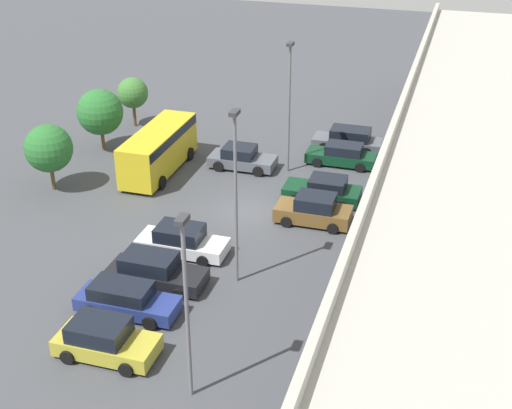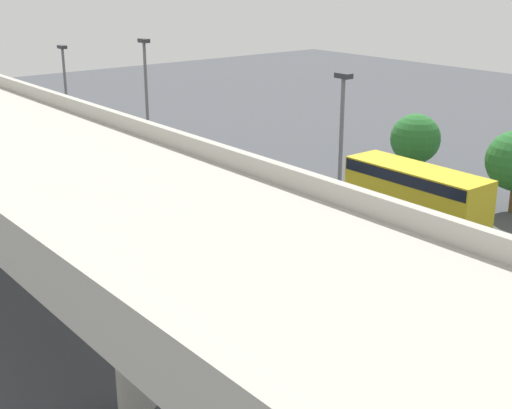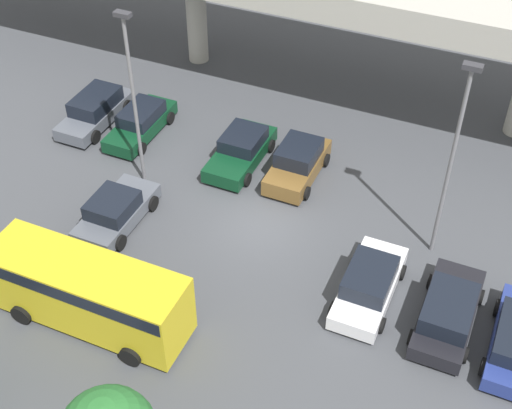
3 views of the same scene
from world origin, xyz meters
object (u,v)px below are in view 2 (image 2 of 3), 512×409
at_px(parked_car_2, 378,243).
at_px(lamp_post_mid_lot, 340,164).
at_px(parked_car_7, 174,164).
at_px(parked_car_8, 143,155).
at_px(parked_car_6, 194,173).
at_px(shuttle_bus, 416,190).
at_px(lamp_post_near_aisle, 147,111).
at_px(parked_car_1, 313,302).
at_px(parked_car_3, 224,255).
at_px(tree_front_right, 415,139).
at_px(parked_car_5, 223,186).
at_px(parked_car_0, 368,327).
at_px(traffic_cone, 221,176).
at_px(parked_car_4, 186,235).
at_px(lamp_post_by_overpass, 67,100).

xyz_separation_m(parked_car_2, lamp_post_mid_lot, (-0.43, 3.06, 4.28)).
height_order(parked_car_7, parked_car_8, parked_car_8).
distance_m(parked_car_6, shuttle_bus, 13.45).
relative_size(parked_car_2, lamp_post_near_aisle, 0.49).
relative_size(parked_car_1, parked_car_3, 1.01).
bearing_deg(tree_front_right, parked_car_5, 65.59).
bearing_deg(parked_car_0, traffic_cone, 67.99).
bearing_deg(parked_car_1, parked_car_8, 75.43).
height_order(shuttle_bus, lamp_post_mid_lot, lamp_post_mid_lot).
bearing_deg(parked_car_3, parked_car_6, 61.89).
height_order(lamp_post_near_aisle, tree_front_right, lamp_post_near_aisle).
xyz_separation_m(parked_car_1, parked_car_2, (2.48, -6.27, 0.01)).
relative_size(parked_car_1, shuttle_bus, 0.60).
xyz_separation_m(lamp_post_mid_lot, tree_front_right, (6.96, -13.32, -2.22)).
relative_size(parked_car_4, lamp_post_by_overpass, 0.54).
bearing_deg(lamp_post_by_overpass, traffic_cone, -138.92).
bearing_deg(parked_car_1, lamp_post_mid_lot, 32.41).
bearing_deg(parked_car_0, parked_car_8, 77.01).
bearing_deg(lamp_post_near_aisle, shuttle_bus, -140.65).
relative_size(shuttle_bus, lamp_post_by_overpass, 0.97).
bearing_deg(tree_front_right, parked_car_3, 101.57).
distance_m(parked_car_7, traffic_cone, 3.35).
bearing_deg(parked_car_6, parked_car_2, 90.70).
bearing_deg(lamp_post_mid_lot, lamp_post_by_overpass, 4.58).
relative_size(parked_car_1, lamp_post_by_overpass, 0.58).
bearing_deg(lamp_post_mid_lot, parked_car_2, -81.92).
relative_size(parked_car_0, traffic_cone, 6.91).
xyz_separation_m(shuttle_bus, traffic_cone, (11.97, 3.48, -1.37)).
bearing_deg(parked_car_1, tree_front_right, 28.55).
distance_m(parked_car_2, traffic_cone, 14.14).
bearing_deg(lamp_post_by_overpass, tree_front_right, -134.48).
height_order(lamp_post_mid_lot, traffic_cone, lamp_post_mid_lot).
relative_size(parked_car_2, tree_front_right, 1.03).
bearing_deg(parked_car_2, tree_front_right, -147.58).
bearing_deg(parked_car_8, parked_car_0, 77.01).
height_order(parked_car_2, shuttle_bus, shuttle_bus).
bearing_deg(parked_car_2, parked_car_0, 39.57).
bearing_deg(tree_front_right, parked_car_0, 125.28).
bearing_deg(parked_car_2, traffic_cone, -96.23).
distance_m(parked_car_4, lamp_post_near_aisle, 8.56).
bearing_deg(parked_car_6, parked_car_0, 72.85).
height_order(shuttle_bus, traffic_cone, shuttle_bus).
distance_m(parked_car_5, lamp_post_mid_lot, 12.81).
distance_m(parked_car_0, parked_car_1, 2.67).
distance_m(parked_car_7, tree_front_right, 14.79).
xyz_separation_m(parked_car_1, lamp_post_near_aisle, (15.51, -2.31, 4.47)).
bearing_deg(parked_car_6, parked_car_3, 61.89).
xyz_separation_m(parked_car_4, lamp_post_mid_lot, (-6.48, -3.23, 4.19)).
height_order(parked_car_0, parked_car_4, parked_car_4).
bearing_deg(lamp_post_by_overpass, shuttle_bus, -152.98).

